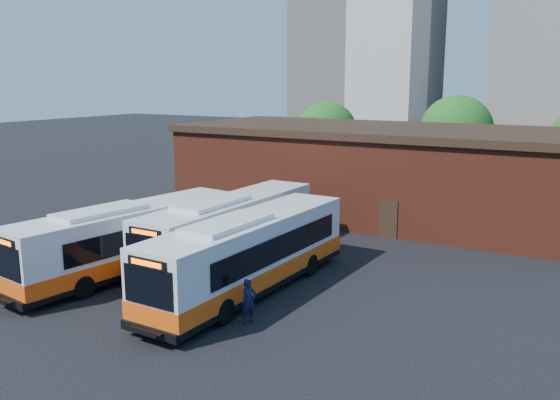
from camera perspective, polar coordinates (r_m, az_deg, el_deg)
The scene contains 8 objects.
ground at distance 27.06m, azimuth -6.29°, elevation -9.50°, with size 220.00×220.00×0.00m, color black.
bus_west at distance 30.87m, azimuth -14.34°, elevation -3.94°, with size 4.49×13.48×3.62m.
bus_midwest at distance 31.86m, azimuth -4.79°, elevation -3.09°, with size 2.92×13.52×3.67m.
bus_mideast at distance 27.38m, azimuth -2.98°, elevation -5.47°, with size 3.16×13.69×3.71m.
transit_worker at distance 24.19m, azimuth -3.02°, elevation -9.72°, with size 0.67×0.44×1.84m, color black.
depot_building at distance 43.47m, azimuth 9.46°, elevation 2.86°, with size 28.60×12.60×6.40m.
tree_west at distance 58.19m, azimuth 4.49°, elevation 6.51°, with size 6.00×6.00×7.65m.
tree_mid at distance 56.00m, azimuth 16.60°, elevation 6.32°, with size 6.56×6.56×8.36m.
Camera 1 is at (15.15, -20.24, 9.66)m, focal length 38.00 mm.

